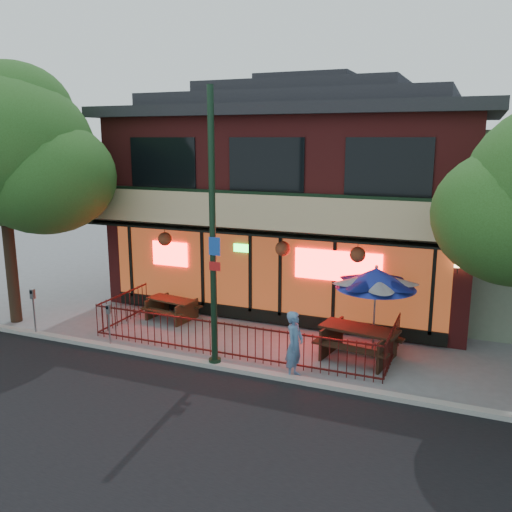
{
  "coord_description": "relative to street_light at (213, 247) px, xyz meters",
  "views": [
    {
      "loc": [
        5.99,
        -12.1,
        5.79
      ],
      "look_at": [
        0.16,
        2.0,
        2.45
      ],
      "focal_mm": 38.0,
      "sensor_mm": 36.0,
      "label": 1
    }
  ],
  "objects": [
    {
      "name": "restaurant_building",
      "position": [
        -0.0,
        7.51,
        0.98
      ],
      "size": [
        12.96,
        9.49,
        8.05
      ],
      "color": "maroon",
      "rests_on": "ground"
    },
    {
      "name": "patio_fence",
      "position": [
        -0.0,
        0.91,
        -2.52
      ],
      "size": [
        8.44,
        2.62,
        1.0
      ],
      "color": "#45100E",
      "rests_on": "ground"
    },
    {
      "name": "pedestrian",
      "position": [
        2.1,
        0.16,
        -2.3
      ],
      "size": [
        0.46,
        0.65,
        1.69
      ],
      "primitive_type": "imported",
      "rotation": [
        0.0,
        0.0,
        1.49
      ],
      "color": "#5178A3",
      "rests_on": "ground"
    },
    {
      "name": "patio_umbrella",
      "position": [
        3.6,
        2.51,
        -1.05
      ],
      "size": [
        2.15,
        2.15,
        2.46
      ],
      "color": "gray",
      "rests_on": "ground"
    },
    {
      "name": "curb",
      "position": [
        -0.0,
        -0.1,
        -3.09
      ],
      "size": [
        80.0,
        0.25,
        0.12
      ],
      "primitive_type": "cube",
      "color": "#999993",
      "rests_on": "ground"
    },
    {
      "name": "picnic_table_right",
      "position": [
        3.33,
        1.91,
        -2.58
      ],
      "size": [
        2.26,
        1.87,
        0.87
      ],
      "color": "black",
      "rests_on": "ground"
    },
    {
      "name": "street_tree_left",
      "position": [
        -7.46,
        0.79,
        2.52
      ],
      "size": [
        5.6,
        5.6,
        8.05
      ],
      "color": "#2F2017",
      "rests_on": "ground"
    },
    {
      "name": "parking_meter_far",
      "position": [
        -5.93,
        -0.08,
        -2.17
      ],
      "size": [
        0.13,
        0.11,
        1.45
      ],
      "color": "gray",
      "rests_on": "ground"
    },
    {
      "name": "asphalt_street",
      "position": [
        -0.0,
        -5.6,
        -3.15
      ],
      "size": [
        80.0,
        11.0,
        0.0
      ],
      "primitive_type": "cube",
      "color": "black",
      "rests_on": "ground"
    },
    {
      "name": "street_light",
      "position": [
        0.0,
        0.0,
        0.0
      ],
      "size": [
        0.43,
        0.32,
        7.0
      ],
      "color": "black",
      "rests_on": "ground"
    },
    {
      "name": "ground",
      "position": [
        -0.0,
        0.4,
        -3.15
      ],
      "size": [
        80.0,
        80.0,
        0.0
      ],
      "primitive_type": "plane",
      "color": "gray",
      "rests_on": "ground"
    },
    {
      "name": "parking_meter_near",
      "position": [
        -3.29,
        0.0,
        -2.3
      ],
      "size": [
        0.14,
        0.13,
        1.26
      ],
      "color": "gray",
      "rests_on": "ground"
    },
    {
      "name": "picnic_table_left",
      "position": [
        -2.97,
        2.8,
        -2.7
      ],
      "size": [
        1.76,
        1.45,
        0.68
      ],
      "color": "#3A2715",
      "rests_on": "ground"
    }
  ]
}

